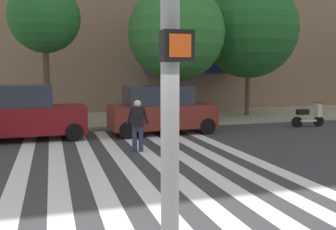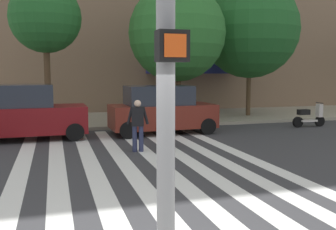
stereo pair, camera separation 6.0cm
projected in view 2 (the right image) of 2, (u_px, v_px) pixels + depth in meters
The scene contains 11 objects.
ground_plane at pixel (97, 165), 10.44m from camera, with size 160.00×160.00×0.00m, color #353538.
sidewalk_far at pixel (77, 121), 19.14m from camera, with size 80.00×6.00×0.15m, color gray.
crosswalk_stripes at pixel (140, 162), 10.79m from camera, with size 6.75×11.68×0.01m.
parked_car_behind_first at pixel (21, 114), 14.10m from camera, with size 4.62×1.96×2.05m.
parked_car_third_in_line at pixel (161, 110), 15.63m from camera, with size 4.29×2.01×1.95m.
parked_scooter at pixel (309, 116), 17.52m from camera, with size 1.63×0.50×1.11m.
street_tree_nearest at pixel (45, 18), 16.33m from camera, with size 3.04×3.04×6.20m.
street_tree_middle at pixel (177, 33), 17.87m from camera, with size 4.54×4.54×6.43m.
street_tree_further at pixel (250, 29), 20.37m from camera, with size 5.19×5.19×7.20m.
pedestrian_dog_walker at pixel (138, 123), 12.05m from camera, with size 0.70×0.32×1.64m.
dog_on_leash at pixel (170, 134), 12.84m from camera, with size 0.41×1.00×0.65m.
Camera 2 is at (-1.06, -4.21, 2.53)m, focal length 41.04 mm.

